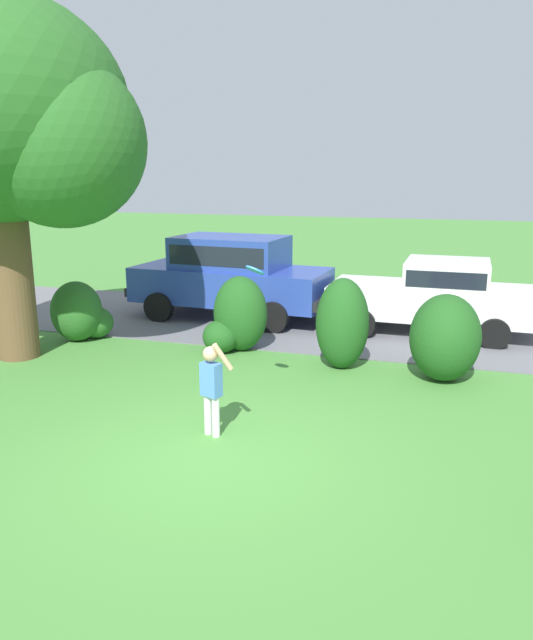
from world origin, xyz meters
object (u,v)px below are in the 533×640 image
Objects in this scene: oak_tree_large at (10,122)px; frisbee at (255,270)px; parked_suv at (231,273)px; child_thrower at (211,383)px; parked_sedan at (435,293)px.

frisbee is at bearing -13.23° from oak_tree_large.
parked_suv is at bearing 114.20° from frisbee.
frisbee is at bearing 79.75° from child_thrower.
parked_sedan is at bearing 29.54° from oak_tree_large.
oak_tree_large is at bearing -122.29° from parked_suv.
frisbee is at bearing -65.80° from parked_suv.
child_thrower is at bearing -111.74° from parked_sedan.
parked_sedan reaches higher than child_thrower.
frisbee is (-2.31, -5.16, 1.17)m from parked_sedan.
frisbee is (0.21, 1.17, 1.30)m from child_thrower.
oak_tree_large reaches higher than child_thrower.
frisbee reaches higher than parked_suv.
oak_tree_large is 6.21m from child_thrower.
parked_sedan is at bearing 0.73° from parked_suv.
parked_suv reaches higher than parked_sedan.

